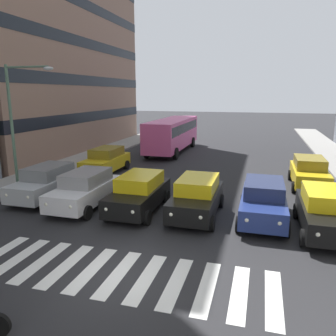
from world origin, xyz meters
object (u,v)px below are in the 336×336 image
at_px(car_row2_0, 309,172).
at_px(car_0, 325,211).
at_px(car_row2_1, 106,160).
at_px(bus_behind_traffic, 173,132).
at_px(street_lamp_right, 18,114).
at_px(car_3, 139,193).
at_px(car_5, 47,182).
at_px(car_1, 263,201).
at_px(car_4, 85,189).
at_px(car_2, 197,197).

bearing_deg(car_row2_0, car_0, 88.20).
relative_size(car_row2_1, bus_behind_traffic, 0.42).
relative_size(car_0, street_lamp_right, 0.67).
bearing_deg(bus_behind_traffic, street_lamp_right, 72.25).
xyz_separation_m(car_3, car_5, (5.22, -0.48, 0.00)).
xyz_separation_m(car_row2_0, street_lamp_right, (15.37, 5.13, 3.38)).
bearing_deg(street_lamp_right, car_1, 175.24).
bearing_deg(car_4, car_2, -177.07).
bearing_deg(car_1, car_3, 3.44).
distance_m(car_1, car_2, 2.83).
height_order(car_4, street_lamp_right, street_lamp_right).
bearing_deg(car_2, bus_behind_traffic, -71.31).
relative_size(car_4, bus_behind_traffic, 0.42).
bearing_deg(car_3, car_0, 177.53).
bearing_deg(car_4, car_0, 178.90).
height_order(car_1, car_5, same).
bearing_deg(street_lamp_right, car_3, 169.20).
bearing_deg(car_2, car_1, -176.11).
distance_m(car_1, car_5, 10.71).
distance_m(car_3, bus_behind_traffic, 16.20).
xyz_separation_m(car_4, bus_behind_traffic, (-0.00, -16.08, 0.97)).
bearing_deg(car_1, car_5, -0.81).
height_order(car_row2_0, street_lamp_right, street_lamp_right).
distance_m(car_0, car_4, 10.50).
height_order(car_1, car_4, same).
height_order(car_3, car_5, same).
bearing_deg(car_5, car_row2_1, -93.44).
distance_m(car_0, car_row2_1, 14.40).
bearing_deg(bus_behind_traffic, car_1, 117.63).
xyz_separation_m(car_3, bus_behind_traffic, (2.68, -15.95, 0.97)).
distance_m(car_1, street_lamp_right, 13.31).
height_order(car_0, car_2, same).
bearing_deg(car_row2_1, car_row2_0, -179.91).
xyz_separation_m(car_0, car_5, (13.03, -0.82, 0.00)).
xyz_separation_m(car_row2_1, bus_behind_traffic, (-2.17, -9.44, 0.97)).
height_order(car_2, car_4, same).
relative_size(car_2, street_lamp_right, 0.67).
height_order(car_0, car_4, same).
bearing_deg(car_3, bus_behind_traffic, -80.45).
height_order(car_3, car_row2_1, same).
bearing_deg(car_row2_1, car_2, 139.74).
height_order(car_1, car_row2_0, same).
distance_m(car_2, car_3, 2.67).
bearing_deg(street_lamp_right, car_5, 156.60).
bearing_deg(car_1, car_row2_0, -112.26).
relative_size(car_row2_0, bus_behind_traffic, 0.42).
height_order(car_0, car_5, same).
xyz_separation_m(bus_behind_traffic, street_lamp_right, (4.66, 14.55, 2.40)).
height_order(car_0, street_lamp_right, street_lamp_right).
distance_m(car_4, street_lamp_right, 5.95).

